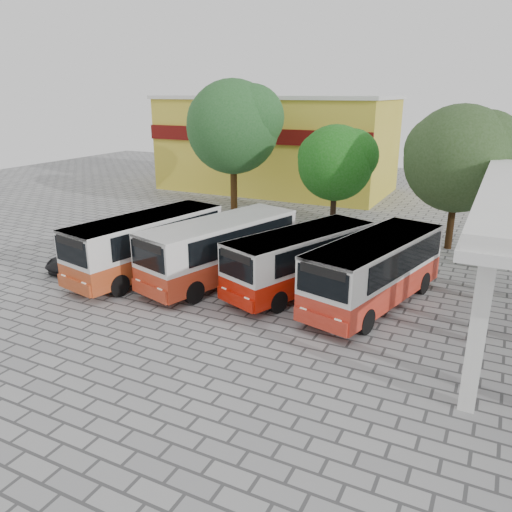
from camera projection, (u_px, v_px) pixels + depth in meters
The scene contains 10 objects.
ground at pixel (258, 320), 19.68m from camera, with size 90.00×90.00×0.00m, color gray.
shophouse_block at pixel (277, 143), 45.13m from camera, with size 20.40×10.40×8.30m.
bus_far_left at pixel (147, 242), 24.08m from camera, with size 4.02×8.51×2.93m.
bus_centre_left at pixel (220, 247), 23.28m from camera, with size 4.64×8.64×2.94m.
bus_centre_right at pixel (301, 257), 22.16m from camera, with size 4.89×8.13×2.74m.
bus_far_right at pixel (375, 268), 20.61m from camera, with size 4.29×8.42×2.88m.
tree_left at pixel (234, 124), 35.08m from camera, with size 6.90×6.57×9.51m.
tree_middle at pixel (337, 161), 31.27m from camera, with size 4.99×4.75×6.71m.
tree_right at pixel (461, 155), 27.09m from camera, with size 6.14×5.85×8.03m.
parked_car at pixel (83, 257), 25.47m from camera, with size 1.80×3.91×1.09m, color black.
Camera 1 is at (7.92, -16.06, 8.56)m, focal length 35.00 mm.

